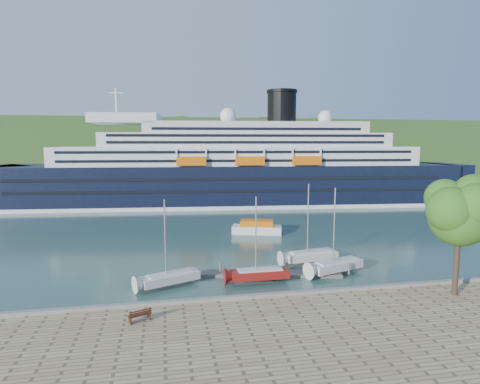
% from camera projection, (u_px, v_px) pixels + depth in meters
% --- Properties ---
extents(ground, '(400.00, 400.00, 0.00)m').
position_uv_depth(ground, '(268.00, 306.00, 36.02)').
color(ground, '#2B4D46').
rests_on(ground, ground).
extents(far_hillside, '(400.00, 50.00, 24.00)m').
position_uv_depth(far_hillside, '(183.00, 148.00, 175.81)').
color(far_hillside, '#355923').
rests_on(far_hillside, ground).
extents(quay_coping, '(220.00, 0.50, 0.30)m').
position_uv_depth(quay_coping, '(269.00, 295.00, 35.68)').
color(quay_coping, slate).
rests_on(quay_coping, promenade).
extents(cruise_ship, '(120.25, 28.81, 26.75)m').
position_uv_depth(cruise_ship, '(228.00, 148.00, 93.39)').
color(cruise_ship, black).
rests_on(cruise_ship, ground).
extents(park_bench, '(1.93, 1.32, 1.15)m').
position_uv_depth(park_bench, '(140.00, 314.00, 30.63)').
color(park_bench, '#492314').
rests_on(park_bench, promenade).
extents(promenade_tree, '(7.10, 7.10, 11.76)m').
position_uv_depth(promenade_tree, '(459.00, 231.00, 35.40)').
color(promenade_tree, '#32641A').
rests_on(promenade_tree, promenade).
extents(floating_pontoon, '(16.06, 5.21, 0.36)m').
position_uv_depth(floating_pontoon, '(268.00, 274.00, 44.37)').
color(floating_pontoon, slate).
rests_on(floating_pontoon, ground).
extents(sailboat_white_near, '(6.86, 4.26, 8.61)m').
position_uv_depth(sailboat_white_near, '(170.00, 245.00, 40.47)').
color(sailboat_white_near, silver).
rests_on(sailboat_white_near, ground).
extents(sailboat_red, '(6.73, 1.87, 8.70)m').
position_uv_depth(sailboat_red, '(260.00, 242.00, 41.65)').
color(sailboat_red, maroon).
rests_on(sailboat_red, ground).
extents(sailboat_white_far, '(7.40, 2.90, 9.31)m').
position_uv_depth(sailboat_white_far, '(312.00, 226.00, 48.13)').
color(sailboat_white_far, silver).
rests_on(sailboat_white_far, ground).
extents(tender_launch, '(8.41, 4.86, 2.20)m').
position_uv_depth(tender_launch, '(257.00, 227.00, 64.55)').
color(tender_launch, orange).
rests_on(tender_launch, ground).
extents(sailboat_extra, '(7.44, 4.25, 9.28)m').
position_uv_depth(sailboat_extra, '(337.00, 233.00, 44.38)').
color(sailboat_extra, silver).
rests_on(sailboat_extra, ground).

